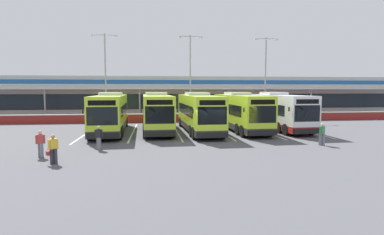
{
  "coord_description": "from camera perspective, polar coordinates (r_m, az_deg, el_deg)",
  "views": [
    {
      "loc": [
        -4.35,
        -24.33,
        4.07
      ],
      "look_at": [
        -0.98,
        3.0,
        1.6
      ],
      "focal_mm": 29.43,
      "sensor_mm": 36.0,
      "label": 1
    }
  ],
  "objects": [
    {
      "name": "pedestrian_in_dark_coat",
      "position": [
        24.73,
        22.51,
        -2.69
      ],
      "size": [
        0.52,
        0.34,
        1.62
      ],
      "color": "slate",
      "rests_on": "ground"
    },
    {
      "name": "bay_stripe_west",
      "position": [
        30.66,
        -10.63,
        -2.58
      ],
      "size": [
        0.14,
        13.0,
        0.01
      ],
      "primitive_type": "cube",
      "color": "silver",
      "rests_on": "ground"
    },
    {
      "name": "bay_stripe_far_west",
      "position": [
        31.21,
        -18.35,
        -2.62
      ],
      "size": [
        0.14,
        13.0,
        0.01
      ],
      "primitive_type": "cube",
      "color": "silver",
      "rests_on": "ground"
    },
    {
      "name": "ground_plane",
      "position": [
        25.05,
        3.07,
        -4.23
      ],
      "size": [
        200.0,
        200.0,
        0.0
      ],
      "primitive_type": "plane",
      "color": "#4C4C51"
    },
    {
      "name": "coach_bus_right_centre",
      "position": [
        31.69,
        8.68,
        0.93
      ],
      "size": [
        3.2,
        12.22,
        3.78
      ],
      "color": "#B7DB2D",
      "rests_on": "ground"
    },
    {
      "name": "lamp_post_centre",
      "position": [
        41.11,
        -0.32,
        8.22
      ],
      "size": [
        3.24,
        0.28,
        11.0
      ],
      "color": "#9E9EA3",
      "rests_on": "ground"
    },
    {
      "name": "pedestrian_near_bin",
      "position": [
        20.93,
        -25.77,
        -4.17
      ],
      "size": [
        0.54,
        0.31,
        1.62
      ],
      "color": "slate",
      "rests_on": "ground"
    },
    {
      "name": "terminal_building",
      "position": [
        51.43,
        -2.18,
        3.94
      ],
      "size": [
        70.0,
        13.0,
        6.0
      ],
      "color": "#B7B7B2",
      "rests_on": "ground"
    },
    {
      "name": "pedestrian_with_handbag",
      "position": [
        18.77,
        -23.9,
        -5.17
      ],
      "size": [
        0.61,
        0.52,
        1.62
      ],
      "color": "#33333D",
      "rests_on": "ground"
    },
    {
      "name": "coach_bus_centre",
      "position": [
        30.14,
        1.22,
        0.78
      ],
      "size": [
        3.2,
        12.22,
        3.78
      ],
      "color": "#B7DB2D",
      "rests_on": "ground"
    },
    {
      "name": "bay_stripe_mid_east",
      "position": [
        32.4,
        12.23,
        -2.2
      ],
      "size": [
        0.14,
        13.0,
        0.01
      ],
      "primitive_type": "cube",
      "color": "silver",
      "rests_on": "ground"
    },
    {
      "name": "lamp_post_west",
      "position": [
        41.49,
        -15.42,
        8.01
      ],
      "size": [
        3.24,
        0.28,
        11.0
      ],
      "color": "#9E9EA3",
      "rests_on": "ground"
    },
    {
      "name": "coach_bus_leftmost",
      "position": [
        30.67,
        -14.58,
        0.69
      ],
      "size": [
        3.2,
        12.22,
        3.78
      ],
      "color": "#B7DB2D",
      "rests_on": "ground"
    },
    {
      "name": "pedestrian_child",
      "position": [
        22.1,
        -16.56,
        -3.4
      ],
      "size": [
        0.54,
        0.36,
        1.62
      ],
      "color": "slate",
      "rests_on": "ground"
    },
    {
      "name": "bay_stripe_mid_west",
      "position": [
        30.68,
        -2.77,
        -2.5
      ],
      "size": [
        0.14,
        13.0,
        0.01
      ],
      "primitive_type": "cube",
      "color": "silver",
      "rests_on": "ground"
    },
    {
      "name": "lamp_post_east",
      "position": [
        44.12,
        13.17,
        7.88
      ],
      "size": [
        3.24,
        0.28,
        11.0
      ],
      "color": "#9E9EA3",
      "rests_on": "ground"
    },
    {
      "name": "bay_stripe_centre",
      "position": [
        31.27,
        4.94,
        -2.36
      ],
      "size": [
        0.14,
        13.0,
        0.01
      ],
      "primitive_type": "cube",
      "color": "silver",
      "rests_on": "ground"
    },
    {
      "name": "red_barrier_wall",
      "position": [
        39.23,
        -0.64,
        -0.02
      ],
      "size": [
        60.0,
        0.4,
        1.1
      ],
      "color": "maroon",
      "rests_on": "ground"
    },
    {
      "name": "coach_bus_rightmost",
      "position": [
        33.53,
        15.15,
        1.04
      ],
      "size": [
        3.2,
        12.22,
        3.78
      ],
      "color": "silver",
      "rests_on": "ground"
    },
    {
      "name": "bay_stripe_east",
      "position": [
        34.01,
        18.93,
        -2.02
      ],
      "size": [
        0.14,
        13.0,
        0.01
      ],
      "primitive_type": "cube",
      "color": "silver",
      "rests_on": "ground"
    },
    {
      "name": "coach_bus_left_centre",
      "position": [
        30.94,
        -6.44,
        0.86
      ],
      "size": [
        3.2,
        12.22,
        3.78
      ],
      "color": "#B7DB2D",
      "rests_on": "ground"
    }
  ]
}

